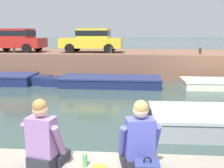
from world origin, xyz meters
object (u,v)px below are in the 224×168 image
object	(u,v)px
mooring_bollard_mid	(111,51)
person_seated_right	(139,143)
person_seated_left	(44,141)
car_leftmost_red	(16,39)
boat_moored_central_navy	(106,81)
car_left_inner_yellow	(92,39)
mooring_bollard_east	(200,51)
bottle_drink	(85,160)
mooring_bollard_west	(14,50)

from	to	relation	value
mooring_bollard_mid	person_seated_right	size ratio (longest dim) A/B	0.46
person_seated_left	car_leftmost_red	bearing A→B (deg)	116.00
boat_moored_central_navy	car_left_inner_yellow	world-z (taller)	car_left_inner_yellow
mooring_bollard_east	person_seated_right	xyz separation A→B (m)	(-3.81, -11.51, -0.44)
car_left_inner_yellow	bottle_drink	world-z (taller)	car_left_inner_yellow
mooring_bollard_west	bottle_drink	xyz separation A→B (m)	(6.38, -11.50, -0.72)
car_leftmost_red	bottle_drink	xyz separation A→B (m)	(7.06, -13.31, -1.33)
boat_moored_central_navy	mooring_bollard_mid	size ratio (longest dim) A/B	13.89
mooring_bollard_mid	bottle_drink	size ratio (longest dim) A/B	2.18
mooring_bollard_mid	car_leftmost_red	bearing A→B (deg)	164.40
boat_moored_central_navy	bottle_drink	distance (m)	9.70
mooring_bollard_west	bottle_drink	bearing A→B (deg)	-60.97
bottle_drink	person_seated_right	bearing A→B (deg)	-0.91
mooring_bollard_east	bottle_drink	bearing A→B (deg)	-111.54
person_seated_left	person_seated_right	size ratio (longest dim) A/B	1.00
mooring_bollard_mid	mooring_bollard_east	xyz separation A→B (m)	(5.09, 0.00, 0.00)
boat_moored_central_navy	bottle_drink	bearing A→B (deg)	-85.99
car_leftmost_red	car_left_inner_yellow	bearing A→B (deg)	0.00
mooring_bollard_mid	person_seated_left	xyz separation A→B (m)	(0.02, -11.55, -0.44)
car_left_inner_yellow	mooring_bollard_east	distance (m)	6.73
mooring_bollard_east	person_seated_right	size ratio (longest dim) A/B	0.46
mooring_bollard_east	car_left_inner_yellow	bearing A→B (deg)	164.28
boat_moored_central_navy	bottle_drink	xyz separation A→B (m)	(0.68, -9.65, 0.75)
mooring_bollard_east	bottle_drink	xyz separation A→B (m)	(-4.54, -11.50, -0.72)
mooring_bollard_mid	mooring_bollard_east	size ratio (longest dim) A/B	1.00
boat_moored_central_navy	person_seated_right	distance (m)	9.81
boat_moored_central_navy	car_leftmost_red	size ratio (longest dim) A/B	1.59
car_left_inner_yellow	mooring_bollard_west	xyz separation A→B (m)	(-4.47, -1.82, -0.61)
boat_moored_central_navy	mooring_bollard_east	world-z (taller)	mooring_bollard_east
mooring_bollard_west	mooring_bollard_mid	bearing A→B (deg)	0.00
person_seated_left	bottle_drink	size ratio (longest dim) A/B	4.73
boat_moored_central_navy	car_left_inner_yellow	xyz separation A→B (m)	(-1.24, 3.67, 2.08)
car_leftmost_red	mooring_bollard_west	size ratio (longest dim) A/B	8.76
mooring_bollard_mid	mooring_bollard_east	world-z (taller)	same
mooring_bollard_east	person_seated_left	bearing A→B (deg)	-113.71
mooring_bollard_east	car_leftmost_red	bearing A→B (deg)	171.10
boat_moored_central_navy	mooring_bollard_mid	world-z (taller)	mooring_bollard_mid
mooring_bollard_west	mooring_bollard_mid	world-z (taller)	same
person_seated_right	car_leftmost_red	bearing A→B (deg)	120.28
boat_moored_central_navy	bottle_drink	world-z (taller)	bottle_drink
mooring_bollard_east	person_seated_left	distance (m)	12.63
mooring_bollard_mid	person_seated_right	xyz separation A→B (m)	(1.28, -11.51, -0.44)
car_left_inner_yellow	mooring_bollard_west	bearing A→B (deg)	-157.90
mooring_bollard_east	mooring_bollard_west	bearing A→B (deg)	180.00
mooring_bollard_east	person_seated_left	xyz separation A→B (m)	(-5.07, -11.55, -0.44)
car_left_inner_yellow	mooring_bollard_west	size ratio (longest dim) A/B	9.09
boat_moored_central_navy	person_seated_left	distance (m)	9.76
boat_moored_central_navy	mooring_bollard_east	size ratio (longest dim) A/B	13.89
boat_moored_central_navy	car_leftmost_red	bearing A→B (deg)	150.12
car_leftmost_red	mooring_bollard_east	distance (m)	11.75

